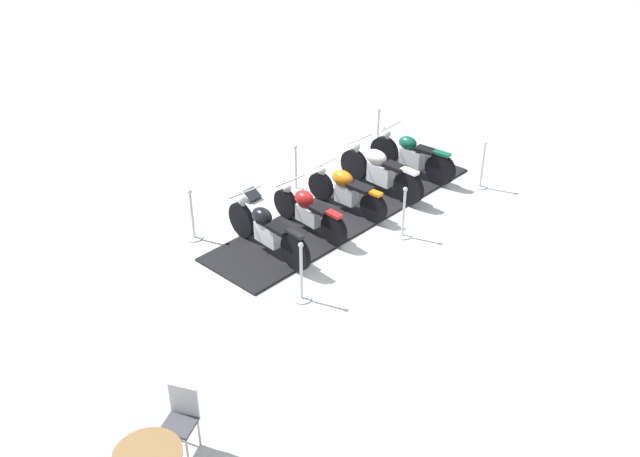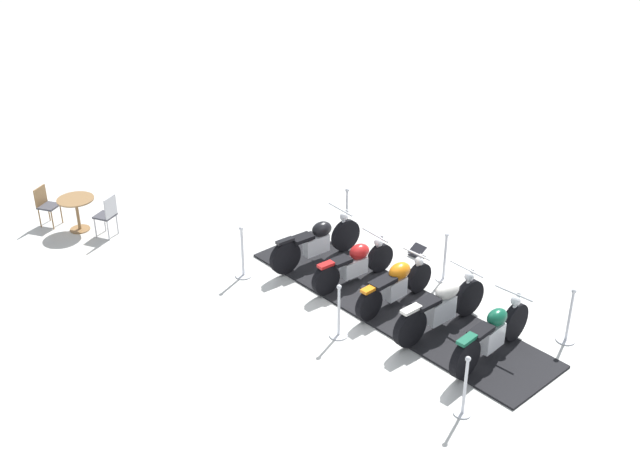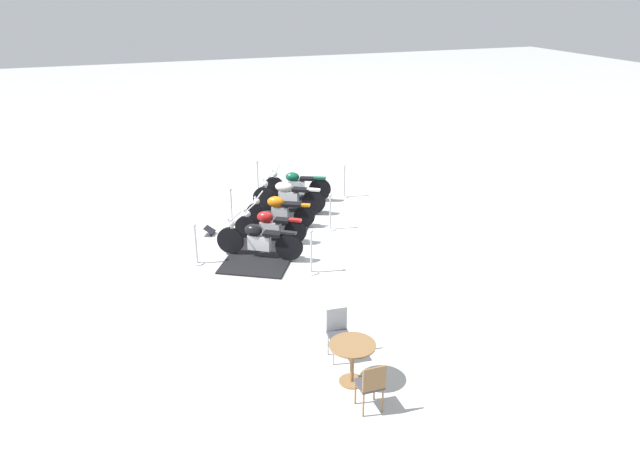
{
  "view_description": "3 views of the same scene",
  "coord_description": "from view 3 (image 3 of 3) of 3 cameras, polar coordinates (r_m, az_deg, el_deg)",
  "views": [
    {
      "loc": [
        2.28,
        -12.68,
        7.23
      ],
      "look_at": [
        -0.14,
        -1.88,
        0.65
      ],
      "focal_mm": 39.82,
      "sensor_mm": 36.0,
      "label": 1
    },
    {
      "loc": [
        12.45,
        2.46,
        8.23
      ],
      "look_at": [
        -0.68,
        -1.7,
        1.07
      ],
      "focal_mm": 43.89,
      "sensor_mm": 36.0,
      "label": 2
    },
    {
      "loc": [
        -4.52,
        -15.7,
        6.59
      ],
      "look_at": [
        0.35,
        -2.39,
        0.78
      ],
      "focal_mm": 34.08,
      "sensor_mm": 36.0,
      "label": 3
    }
  ],
  "objects": [
    {
      "name": "stanchion_right_front",
      "position": [
        20.44,
        -5.86,
        4.31
      ],
      "size": [
        0.35,
        0.35,
        1.08
      ],
      "color": "silver",
      "rests_on": "ground_plane"
    },
    {
      "name": "cafe_chair_near_table",
      "position": [
        10.18,
        4.83,
        -14.32
      ],
      "size": [
        0.41,
        0.41,
        0.92
      ],
      "rotation": [
        0.0,
        0.0,
        1.55
      ],
      "color": "olive",
      "rests_on": "ground_plane"
    },
    {
      "name": "motorcycle_forest",
      "position": [
        19.49,
        -2.27,
        4.06
      ],
      "size": [
        2.03,
        1.16,
        1.03
      ],
      "rotation": [
        0.0,
        0.0,
        -3.61
      ],
      "color": "black",
      "rests_on": "display_platform"
    },
    {
      "name": "stanchion_right_mid",
      "position": [
        17.88,
        -8.31,
        1.63
      ],
      "size": [
        0.31,
        0.31,
        1.07
      ],
      "color": "silver",
      "rests_on": "ground_plane"
    },
    {
      "name": "info_placard",
      "position": [
        17.21,
        -10.31,
        -0.34
      ],
      "size": [
        0.39,
        0.41,
        0.23
      ],
      "rotation": [
        0.0,
        0.0,
        1.04
      ],
      "color": "#333338",
      "rests_on": "ground_plane"
    },
    {
      "name": "ground_plane",
      "position": [
        17.62,
        -3.73,
        0.26
      ],
      "size": [
        80.0,
        80.0,
        0.0
      ],
      "primitive_type": "plane",
      "color": "silver"
    },
    {
      "name": "stanchion_left_mid",
      "position": [
        17.22,
        0.96,
        0.97
      ],
      "size": [
        0.34,
        0.34,
        1.07
      ],
      "color": "silver",
      "rests_on": "ground_plane"
    },
    {
      "name": "stanchion_left_rear",
      "position": [
        14.65,
        -0.83,
        -2.92
      ],
      "size": [
        0.34,
        0.34,
        1.13
      ],
      "color": "silver",
      "rests_on": "ground_plane"
    },
    {
      "name": "cafe_table",
      "position": [
        10.76,
        3.05,
        -11.66
      ],
      "size": [
        0.82,
        0.82,
        0.78
      ],
      "color": "olive",
      "rests_on": "ground_plane"
    },
    {
      "name": "motorcycle_cream",
      "position": [
        18.45,
        -3.03,
        3.06
      ],
      "size": [
        1.98,
        1.34,
        1.04
      ],
      "rotation": [
        0.0,
        0.0,
        -3.71
      ],
      "color": "black",
      "rests_on": "display_platform"
    },
    {
      "name": "motorcycle_copper",
      "position": [
        17.45,
        -3.85,
        1.75
      ],
      "size": [
        1.83,
        1.12,
        0.89
      ],
      "rotation": [
        0.0,
        0.0,
        -3.65
      ],
      "color": "black",
      "rests_on": "display_platform"
    },
    {
      "name": "motorcycle_black",
      "position": [
        15.44,
        -5.85,
        -1.0
      ],
      "size": [
        1.94,
        1.39,
        1.04
      ],
      "rotation": [
        0.0,
        0.0,
        -3.75
      ],
      "color": "black",
      "rests_on": "display_platform"
    },
    {
      "name": "stanchion_right_rear",
      "position": [
        15.43,
        -11.53,
        -2.1
      ],
      "size": [
        0.33,
        0.33,
        1.07
      ],
      "color": "silver",
      "rests_on": "ground_plane"
    },
    {
      "name": "cafe_chair_across_table",
      "position": [
        11.44,
        1.72,
        -9.55
      ],
      "size": [
        0.43,
        0.43,
        0.98
      ],
      "rotation": [
        0.0,
        0.0,
        -1.65
      ],
      "color": "#B7B7BC",
      "rests_on": "ground_plane"
    },
    {
      "name": "stanchion_left_front",
      "position": [
        19.83,
        2.29,
        4.07
      ],
      "size": [
        0.29,
        0.29,
        1.1
      ],
      "color": "silver",
      "rests_on": "ground_plane"
    },
    {
      "name": "motorcycle_maroon",
      "position": [
        16.46,
        -4.79,
        0.32
      ],
      "size": [
        1.73,
        1.25,
        0.9
      ],
      "rotation": [
        0.0,
        0.0,
        -3.75
      ],
      "color": "black",
      "rests_on": "display_platform"
    },
    {
      "name": "display_platform",
      "position": [
        17.61,
        -3.73,
        0.33
      ],
      "size": [
        4.77,
        6.58,
        0.04
      ],
      "primitive_type": "cube",
      "rotation": [
        0.0,
        0.0,
        -2.1
      ],
      "color": "black",
      "rests_on": "ground_plane"
    }
  ]
}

